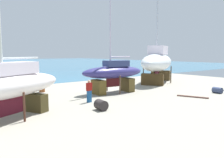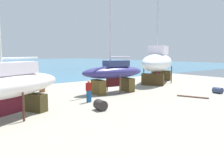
% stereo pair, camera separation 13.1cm
% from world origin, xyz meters
% --- Properties ---
extents(ground_plane, '(41.95, 41.95, 0.00)m').
position_xyz_m(ground_plane, '(0.00, -2.21, 0.00)').
color(ground_plane, gray).
extents(sailboat_far_slipway, '(6.51, 2.64, 9.71)m').
position_xyz_m(sailboat_far_slipway, '(-0.20, -1.10, 1.83)').
color(sailboat_far_slipway, brown).
rests_on(sailboat_far_slipway, ground).
extents(sailboat_mid_port, '(10.79, 8.01, 16.58)m').
position_xyz_m(sailboat_mid_port, '(8.75, 1.33, 2.59)').
color(sailboat_mid_port, '#453319').
rests_on(sailboat_mid_port, ground).
extents(sailboat_large_starboard, '(7.82, 5.22, 11.58)m').
position_xyz_m(sailboat_large_starboard, '(-10.15, -4.21, 1.88)').
color(sailboat_large_starboard, '#463C23').
rests_on(sailboat_large_starboard, ground).
extents(worker, '(0.49, 0.34, 1.70)m').
position_xyz_m(worker, '(-4.28, -3.26, 0.88)').
color(worker, navy).
rests_on(worker, ground).
extents(barrel_tar_black, '(0.76, 0.87, 0.67)m').
position_xyz_m(barrel_tar_black, '(-4.97, -5.76, 0.34)').
color(barrel_tar_black, '#2D2626').
rests_on(barrel_tar_black, ground).
extents(barrel_rust_near, '(0.69, 0.69, 0.90)m').
position_xyz_m(barrel_rust_near, '(-5.32, 3.37, 0.45)').
color(barrel_rust_near, brown).
rests_on(barrel_rust_near, ground).
extents(barrel_rust_mid, '(0.64, 0.90, 0.55)m').
position_xyz_m(barrel_rust_mid, '(7.17, -7.29, 0.28)').
color(barrel_rust_mid, '#384468').
rests_on(barrel_rust_mid, ground).
extents(timber_plank_near, '(1.14, 2.45, 0.10)m').
position_xyz_m(timber_plank_near, '(3.57, -7.00, 0.05)').
color(timber_plank_near, brown).
rests_on(timber_plank_near, ground).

